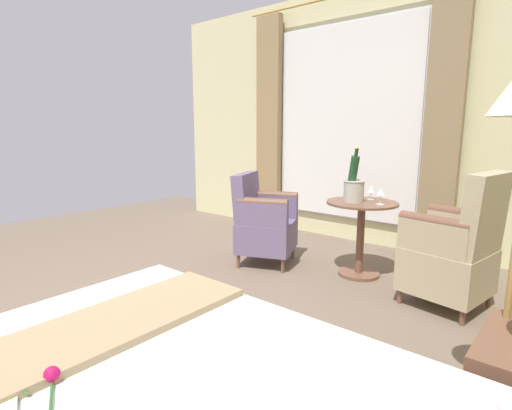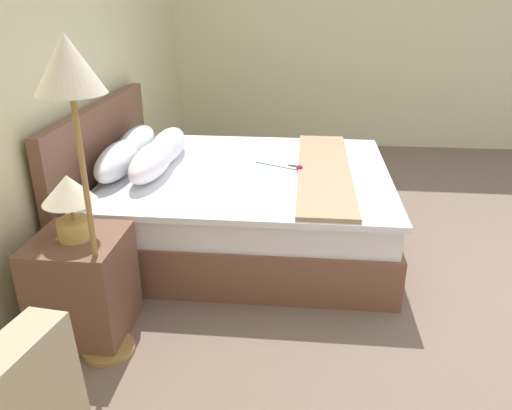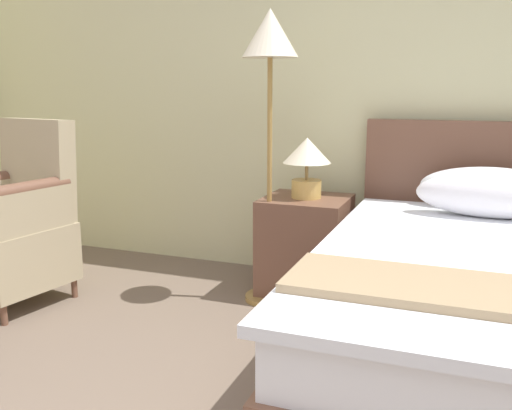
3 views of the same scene
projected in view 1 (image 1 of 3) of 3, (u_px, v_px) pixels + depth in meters
name	position (u px, v px, depth m)	size (l,w,h in m)	color
ground_plane	(85.00, 348.00, 2.49)	(8.24, 8.24, 0.00)	#705F4F
wall_window_side	(349.00, 119.00, 4.79)	(0.27, 5.49, 2.95)	beige
side_table_round	(361.00, 230.00, 3.68)	(0.64, 0.64, 0.70)	brown
champagne_bucket	(354.00, 186.00, 3.61)	(0.19, 0.19, 0.50)	#B2AFA4
wine_glass_near_bucket	(381.00, 193.00, 3.47)	(0.07, 0.07, 0.15)	white
wine_glass_near_edge	(371.00, 189.00, 3.72)	(0.07, 0.07, 0.14)	white
armchair_by_window	(454.00, 252.00, 3.00)	(0.63, 0.66, 1.06)	brown
armchair_facing_bed	(263.00, 222.00, 4.03)	(0.71, 0.72, 0.92)	brown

